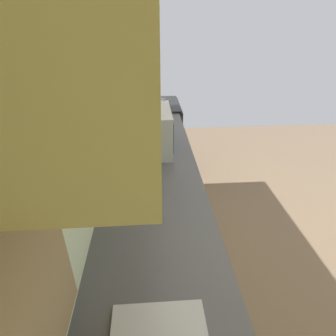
# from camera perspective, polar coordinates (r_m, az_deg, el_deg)

# --- Properties ---
(ground_plane) EXTENTS (6.27, 6.27, 0.00)m
(ground_plane) POSITION_cam_1_polar(r_m,az_deg,el_deg) (2.73, 22.23, -16.00)
(ground_plane) COLOR brown
(wall_back) EXTENTS (4.04, 0.12, 2.79)m
(wall_back) POSITION_cam_1_polar(r_m,az_deg,el_deg) (1.77, -16.10, 13.58)
(wall_back) COLOR beige
(wall_back) RESTS_ON ground_plane
(counter_run) EXTENTS (3.14, 0.64, 0.92)m
(counter_run) POSITION_cam_1_polar(r_m,az_deg,el_deg) (1.89, -2.69, -17.74)
(counter_run) COLOR #E4C775
(counter_run) RESTS_ON ground_plane
(window_back_wall) EXTENTS (0.57, 0.02, 0.63)m
(window_back_wall) POSITION_cam_1_polar(r_m,az_deg,el_deg) (0.71, -29.29, -25.37)
(window_back_wall) COLOR #997A4C
(oven_range) EXTENTS (0.71, 0.68, 1.10)m
(oven_range) POSITION_cam_1_polar(r_m,az_deg,el_deg) (3.49, -3.17, 6.19)
(oven_range) COLOR black
(oven_range) RESTS_ON ground_plane
(microwave) EXTENTS (0.50, 0.35, 0.32)m
(microwave) POSITION_cam_1_polar(r_m,az_deg,el_deg) (2.11, -4.12, 8.08)
(microwave) COLOR #B7BABF
(microwave) RESTS_ON counter_run
(bowl) EXTENTS (0.18, 0.18, 0.05)m
(bowl) POSITION_cam_1_polar(r_m,az_deg,el_deg) (2.57, -1.49, 8.96)
(bowl) COLOR #4C8CBF
(bowl) RESTS_ON counter_run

